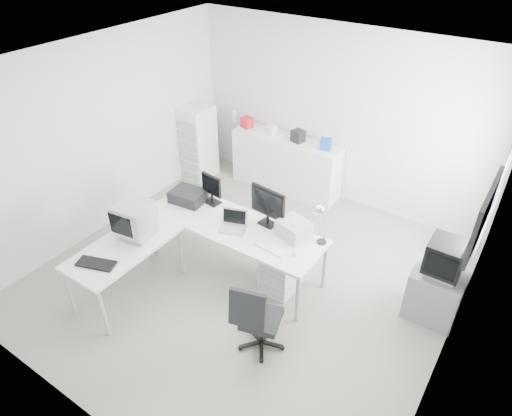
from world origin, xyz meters
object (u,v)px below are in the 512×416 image
Objects in this scene: main_desk at (235,247)px; lcd_monitor_large at (268,207)px; laser_printer at (294,229)px; tv_cabinet at (434,295)px; laptop at (232,222)px; crt_monitor at (136,221)px; sideboard at (286,164)px; lcd_monitor_small at (212,189)px; filing_cabinet at (198,142)px; drawer_pedestal at (282,269)px; crt_tv at (445,260)px; side_desk at (128,270)px; office_chair at (261,316)px; inkjet_printer at (188,196)px.

main_desk is 0.77m from lcd_monitor_large.
laser_printer is 1.83m from tv_cabinet.
laptop is 0.97× the size of laser_printer.
crt_monitor is 3.68m from tv_cabinet.
tv_cabinet is (2.40, 0.75, -0.55)m from laptop.
main_desk is 2.27m from sideboard.
filing_cabinet is (-1.50, 1.48, -0.31)m from lcd_monitor_small.
main_desk is 4.00× the size of drawer_pedestal.
lcd_monitor_small is 0.85× the size of crt_tv.
side_desk is 2.33× the size of drawer_pedestal.
crt_monitor reaches higher than laptop.
lcd_monitor_large is at bearing 48.37° from side_desk.
lcd_monitor_large is 1.63m from crt_monitor.
side_desk is 3.73m from tv_cabinet.
office_chair is 4.02m from filing_cabinet.
sideboard is at bearing 119.69° from drawer_pedestal.
main_desk is 5.63× the size of lcd_monitor_small.
filing_cabinet reaches higher than inkjet_printer.
laptop is 0.56× the size of tv_cabinet.
lcd_monitor_small is at bearing 128.01° from office_chair.
lcd_monitor_large reaches higher than sideboard.
laptop is (-0.30, -0.35, -0.15)m from lcd_monitor_large.
crt_tv is (2.45, 0.65, 0.49)m from main_desk.
inkjet_printer reaches higher than main_desk.
side_desk is 2.13m from laser_printer.
laser_printer is 1.19m from office_chair.
office_chair is at bearing -62.91° from laser_printer.
laser_printer is (0.40, -0.03, -0.16)m from lcd_monitor_large.
lcd_monitor_small is 1.18× the size of laptop.
drawer_pedestal is at bearing 22.21° from crt_monitor.
office_chair is (1.55, -1.13, -0.50)m from lcd_monitor_small.
drawer_pedestal is 1.66× the size of laptop.
sideboard is at bearing 100.40° from office_chair.
inkjet_printer is at bearing -98.66° from sideboard.
inkjet_printer is 0.49× the size of office_chair.
sideboard is (-1.28, 1.99, -0.38)m from laser_printer.
lcd_monitor_large is (1.20, 0.15, 0.18)m from inkjet_printer.
tv_cabinet is at bearing -27.56° from sideboard.
crt_monitor is 0.48× the size of office_chair.
crt_monitor is 0.70× the size of tv_cabinet.
inkjet_printer is at bearing -53.58° from filing_cabinet.
lcd_monitor_small is 1.98m from office_chair.
lcd_monitor_small is (-0.55, 0.25, 0.59)m from main_desk.
side_desk is (-0.85, -1.10, 0.00)m from main_desk.
inkjet_printer is at bearing -145.31° from lcd_monitor_small.
lcd_monitor_large is (1.20, 1.35, 0.64)m from side_desk.
laptop reaches higher than main_desk.
crt_tv reaches higher than laptop.
office_chair is (0.25, -1.10, -0.39)m from laser_printer.
sideboard is (-1.53, 3.08, 0.01)m from office_chair.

